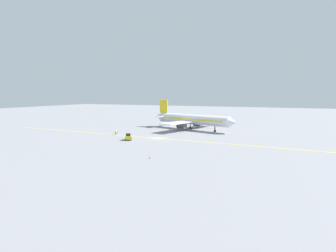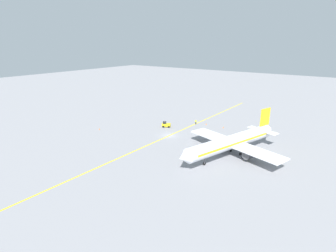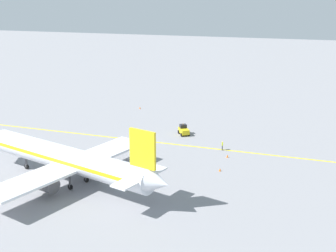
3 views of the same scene
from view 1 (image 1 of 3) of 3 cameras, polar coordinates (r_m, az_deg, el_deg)
The scene contains 9 objects.
ground_plane at distance 77.46m, azimuth -2.06°, elevation -2.69°, with size 400.00×400.00×0.00m, color gray.
apron_yellow_centreline at distance 77.46m, azimuth -2.06°, elevation -2.69°, with size 0.40×120.00×0.01m, color yellow.
airplane_at_gate at distance 96.33m, azimuth 5.08°, elevation 1.42°, with size 28.25×34.70×10.60m.
baggage_tug_white at distance 75.20m, azimuth -8.65°, elevation -2.36°, with size 3.34×2.88×2.11m.
ground_crew_worker at distance 85.80m, azimuth -11.33°, elevation -1.26°, with size 0.57×0.28×1.68m.
traffic_cone_near_nose at distance 94.61m, azimuth 0.32°, elevation -0.74°, with size 0.32×0.32×0.55m, color orange.
traffic_cone_mid_apron at distance 95.01m, azimuth -8.69°, elevation -0.79°, with size 0.32×0.32×0.55m, color orange.
traffic_cone_by_wingtip at distance 53.49m, azimuth -4.01°, elevation -6.83°, with size 0.32×0.32×0.55m, color orange.
traffic_cone_far_edge at distance 89.56m, azimuth -10.89°, elevation -1.31°, with size 0.32×0.32×0.55m, color orange.
Camera 1 is at (68.93, 32.82, 13.07)m, focal length 28.00 mm.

